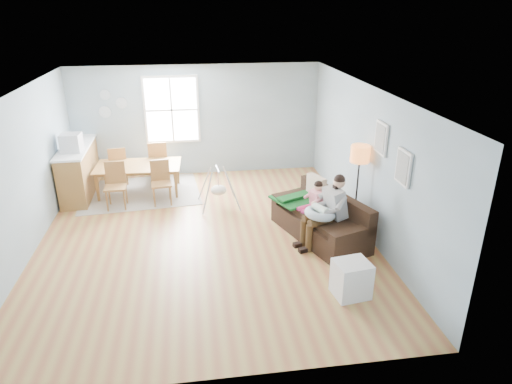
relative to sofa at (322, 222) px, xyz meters
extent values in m
cube|color=#AA633C|center=(-2.15, 0.26, -0.33)|extent=(8.40, 9.40, 0.08)
cube|color=white|center=(-2.15, 0.26, 2.71)|extent=(8.40, 9.40, 0.60)
cube|color=#7A92A0|center=(-2.15, 4.92, 1.06)|extent=(8.40, 0.08, 3.90)
cube|color=#7A92A0|center=(-2.15, -4.40, 1.06)|extent=(8.40, 0.08, 3.90)
cube|color=#7A92A0|center=(2.01, 0.26, 1.06)|extent=(0.08, 9.40, 3.90)
cube|color=silver|center=(-2.75, 3.73, 1.36)|extent=(1.32, 0.06, 1.62)
cube|color=white|center=(-2.75, 3.70, 1.36)|extent=(1.20, 0.02, 1.50)
cube|color=silver|center=(-2.75, 3.69, 1.36)|extent=(1.20, 0.03, 0.04)
cube|color=silver|center=(-2.75, 3.69, 1.36)|extent=(0.04, 0.03, 1.50)
cube|color=silver|center=(0.82, -1.24, 1.46)|extent=(0.04, 0.44, 0.54)
cube|color=slate|center=(0.80, -1.24, 1.46)|extent=(0.01, 0.36, 0.46)
cube|color=silver|center=(0.82, -0.34, 1.66)|extent=(0.04, 0.44, 0.54)
cube|color=slate|center=(0.80, -0.34, 1.66)|extent=(0.01, 0.36, 0.46)
cylinder|color=#9FB0BF|center=(-4.25, 3.73, 1.76)|extent=(0.24, 0.02, 0.24)
cylinder|color=#9FB0BF|center=(-3.90, 3.73, 1.56)|extent=(0.26, 0.02, 0.26)
cylinder|color=#9FB0BF|center=(-4.30, 3.73, 1.36)|extent=(0.28, 0.02, 0.28)
cube|color=black|center=(-0.06, -0.02, -0.09)|extent=(1.52, 2.22, 0.41)
cube|color=black|center=(0.26, 0.10, 0.33)|extent=(0.88, 1.99, 0.42)
cube|color=black|center=(0.26, -0.89, 0.19)|extent=(0.89, 0.48, 0.16)
cube|color=black|center=(-0.37, 0.85, 0.19)|extent=(0.89, 0.48, 0.16)
cube|color=#125221|center=(-0.31, 0.61, 0.23)|extent=(1.16, 1.07, 0.04)
cube|color=tan|center=(0.02, 0.58, 0.45)|extent=(0.30, 0.48, 0.47)
cube|color=#99999C|center=(0.13, -0.28, 0.50)|extent=(0.43, 0.49, 0.56)
sphere|color=tan|center=(0.18, -0.26, 0.88)|extent=(0.21, 0.21, 0.21)
sphere|color=black|center=(0.18, -0.26, 0.92)|extent=(0.20, 0.20, 0.20)
cylinder|color=#3B2A15|center=(-0.18, -0.47, 0.23)|extent=(0.46, 0.26, 0.15)
cylinder|color=#3B2A15|center=(-0.23, -0.26, 0.23)|extent=(0.46, 0.26, 0.15)
cylinder|color=#3B2A15|center=(-0.38, -0.52, -0.04)|extent=(0.12, 0.12, 0.51)
cylinder|color=#3B2A15|center=(-0.43, -0.32, -0.04)|extent=(0.12, 0.12, 0.51)
cube|color=black|center=(-0.45, -0.54, -0.25)|extent=(0.24, 0.15, 0.08)
cube|color=black|center=(-0.50, -0.34, -0.25)|extent=(0.24, 0.15, 0.08)
torus|color=silver|center=(-0.17, -0.37, 0.35)|extent=(0.70, 0.69, 0.22)
cylinder|color=white|center=(-0.17, -0.37, 0.44)|extent=(0.26, 0.33, 0.13)
sphere|color=tan|center=(-0.23, -0.21, 0.46)|extent=(0.11, 0.11, 0.11)
cube|color=white|center=(-0.08, 0.18, 0.39)|extent=(0.30, 0.32, 0.35)
sphere|color=tan|center=(-0.05, 0.20, 0.63)|extent=(0.16, 0.16, 0.16)
sphere|color=black|center=(-0.05, 0.20, 0.66)|extent=(0.16, 0.16, 0.16)
cylinder|color=#D43474|center=(-0.27, 0.03, 0.23)|extent=(0.30, 0.19, 0.09)
cylinder|color=#D43474|center=(-0.32, 0.15, 0.23)|extent=(0.30, 0.19, 0.09)
cylinder|color=#D43474|center=(-0.39, -0.02, 0.07)|extent=(0.07, 0.07, 0.29)
cylinder|color=#D43474|center=(-0.44, 0.10, 0.07)|extent=(0.07, 0.07, 0.29)
cylinder|color=black|center=(0.65, 0.10, -0.28)|extent=(0.30, 0.30, 0.03)
cylinder|color=black|center=(0.65, 0.10, 0.45)|extent=(0.03, 0.03, 1.49)
cylinder|color=orange|center=(0.65, 0.10, 1.25)|extent=(0.34, 0.34, 0.30)
cube|color=white|center=(-0.09, -1.87, -0.02)|extent=(0.56, 0.51, 0.55)
cube|color=black|center=(-0.31, -1.90, -0.02)|extent=(0.09, 0.38, 0.44)
cube|color=gray|center=(-3.54, 2.61, -0.29)|extent=(2.78, 2.21, 0.01)
imported|color=olive|center=(-3.54, 2.61, 0.04)|extent=(1.91, 1.11, 0.66)
cube|color=olive|center=(-3.94, 1.84, 0.18)|extent=(0.44, 0.44, 0.04)
cube|color=olive|center=(-3.94, 2.04, 0.44)|extent=(0.42, 0.05, 0.48)
cylinder|color=olive|center=(-4.11, 1.66, -0.06)|extent=(0.04, 0.04, 0.47)
cylinder|color=olive|center=(-3.76, 1.67, -0.06)|extent=(0.04, 0.04, 0.47)
cylinder|color=olive|center=(-4.12, 2.02, -0.06)|extent=(0.04, 0.04, 0.47)
cylinder|color=olive|center=(-3.76, 2.02, -0.06)|extent=(0.04, 0.04, 0.47)
cube|color=olive|center=(-3.00, 1.93, 0.16)|extent=(0.47, 0.47, 0.04)
cube|color=olive|center=(-3.02, 2.12, 0.41)|extent=(0.41, 0.08, 0.46)
cylinder|color=olive|center=(-3.16, 1.74, -0.07)|extent=(0.04, 0.04, 0.45)
cylinder|color=olive|center=(-2.81, 1.77, -0.07)|extent=(0.04, 0.04, 0.45)
cylinder|color=olive|center=(-3.19, 2.08, -0.07)|extent=(0.04, 0.04, 0.45)
cylinder|color=olive|center=(-2.85, 2.11, -0.07)|extent=(0.04, 0.04, 0.45)
cube|color=olive|center=(-4.07, 3.30, 0.16)|extent=(0.47, 0.47, 0.04)
cube|color=olive|center=(-4.04, 3.11, 0.41)|extent=(0.40, 0.09, 0.46)
cylinder|color=olive|center=(-3.92, 3.49, -0.07)|extent=(0.04, 0.04, 0.45)
cylinder|color=olive|center=(-4.26, 3.44, -0.07)|extent=(0.04, 0.04, 0.45)
cylinder|color=olive|center=(-3.88, 3.15, -0.07)|extent=(0.04, 0.04, 0.45)
cylinder|color=olive|center=(-4.22, 3.11, -0.07)|extent=(0.04, 0.04, 0.45)
cube|color=olive|center=(-3.13, 3.38, 0.20)|extent=(0.48, 0.48, 0.04)
cube|color=olive|center=(-3.12, 3.18, 0.47)|extent=(0.44, 0.06, 0.50)
cylinder|color=olive|center=(-2.96, 3.57, -0.05)|extent=(0.04, 0.04, 0.49)
cylinder|color=olive|center=(-3.33, 3.56, -0.05)|extent=(0.04, 0.04, 0.49)
cylinder|color=olive|center=(-2.94, 3.21, -0.05)|extent=(0.04, 0.04, 0.49)
cylinder|color=olive|center=(-3.31, 3.19, -0.05)|extent=(0.04, 0.04, 0.49)
cube|color=olive|center=(-4.85, 2.76, 0.25)|extent=(0.59, 1.98, 1.09)
cube|color=white|center=(-4.85, 2.76, 0.81)|extent=(0.63, 2.02, 0.04)
cube|color=silver|center=(-4.82, 2.38, 1.02)|extent=(0.42, 0.40, 0.38)
cube|color=black|center=(-5.01, 2.39, 1.02)|extent=(0.04, 0.31, 0.27)
cylinder|color=silver|center=(-1.80, 1.64, 0.54)|extent=(0.07, 0.47, 0.04)
ellipsoid|color=silver|center=(-1.80, 1.64, 0.07)|extent=(0.34, 0.34, 0.21)
cylinder|color=silver|center=(-1.80, 1.64, 0.30)|extent=(0.01, 0.01, 0.38)
cylinder|color=silver|center=(-2.05, 1.35, 0.13)|extent=(0.28, 0.33, 0.83)
cylinder|color=silver|center=(-1.52, 1.39, 0.13)|extent=(0.31, 0.29, 0.83)
cylinder|color=silver|center=(-2.09, 1.88, 0.13)|extent=(0.31, 0.29, 0.83)
cylinder|color=silver|center=(-1.56, 1.92, 0.13)|extent=(0.28, 0.33, 0.83)
camera|label=1|loc=(-2.30, -7.31, 3.75)|focal=32.00mm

